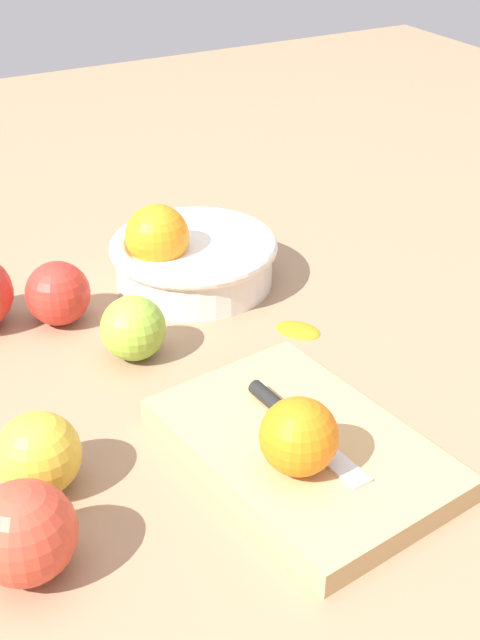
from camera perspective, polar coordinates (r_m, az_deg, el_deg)
The scene contains 10 objects.
ground_plane at distance 0.84m, azimuth -2.86°, elevation -4.68°, with size 2.40×2.40×0.00m, color #997556.
bowl at distance 1.01m, azimuth -3.45°, elevation 4.34°, with size 0.20×0.20×0.10m.
cutting_board at distance 0.76m, azimuth 4.18°, elevation -8.57°, with size 0.26×0.17×0.02m, color tan.
orange_on_board at distance 0.70m, azimuth 3.96°, elevation -7.79°, with size 0.07×0.07×0.07m, color orange.
knife at distance 0.76m, azimuth 3.37°, elevation -6.62°, with size 0.16×0.03×0.01m.
apple_front_left at distance 0.96m, azimuth -12.10°, elevation 1.75°, with size 0.07×0.07×0.07m, color red.
apple_front_left_2 at distance 0.88m, azimuth -7.16°, elevation -0.54°, with size 0.07×0.07×0.07m, color #8EB738.
apple_front_right at distance 0.66m, azimuth -14.26°, elevation -13.64°, with size 0.08×0.08×0.08m, color #D6422D.
apple_front_right_2 at distance 0.73m, azimuth -13.35°, elevation -8.74°, with size 0.07×0.07×0.07m, color gold.
citrus_peel at distance 0.94m, azimuth 3.91°, elevation -0.51°, with size 0.05×0.04×0.01m, color orange.
Camera 1 is at (0.62, -0.29, 0.50)m, focal length 47.79 mm.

